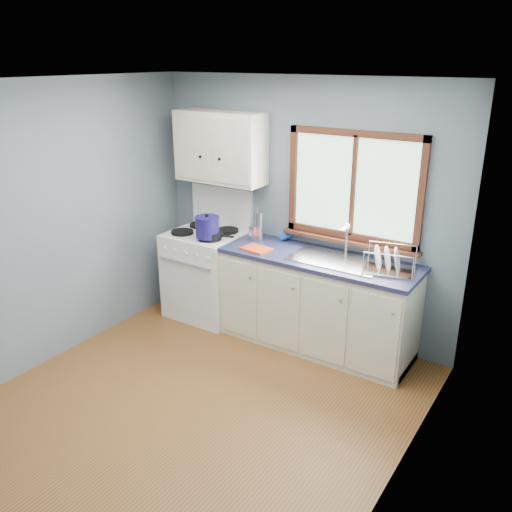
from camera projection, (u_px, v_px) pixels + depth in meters
The scene contains 18 objects.
floor at pixel (189, 412), 4.32m from camera, with size 3.20×3.60×0.02m, color brown.
ceiling at pixel (172, 81), 3.44m from camera, with size 3.20×3.60×0.02m, color white.
wall_back at pixel (302, 209), 5.30m from camera, with size 3.20×0.02×2.50m, color slate.
wall_left at pixel (40, 228), 4.70m from camera, with size 0.02×3.60×2.50m, color slate.
wall_right at pixel (401, 322), 3.05m from camera, with size 0.02×3.60×2.50m, color slate.
gas_range at pixel (207, 271), 5.78m from camera, with size 0.76×0.69×1.36m.
base_cabinets at pixel (317, 307), 5.16m from camera, with size 1.85×0.60×0.88m.
countertop at pixel (319, 259), 4.99m from camera, with size 1.89×0.64×0.04m, color #1B1E3B.
sink at pixel (336, 267), 4.91m from camera, with size 0.84×0.46×0.44m.
window at pixel (353, 194), 4.92m from camera, with size 1.36×0.10×1.03m.
upper_cabinets at pixel (220, 147), 5.40m from camera, with size 0.95×0.35×0.70m.
skillet at pixel (210, 234), 5.41m from camera, with size 0.41×0.30×0.05m.
stockpot at pixel (207, 227), 5.36m from camera, with size 0.29×0.29×0.24m.
utensil_crock at pixel (255, 232), 5.42m from camera, with size 0.14×0.14×0.37m.
thermos at pixel (260, 227), 5.36m from camera, with size 0.07×0.07×0.29m, color silver.
soap_bottle at pixel (281, 228), 5.37m from camera, with size 0.10×0.10×0.26m, color blue.
dish_towel at pixel (256, 249), 5.16m from camera, with size 0.27×0.19×0.02m, color #E0451A.
dish_rack at pixel (388, 265), 4.63m from camera, with size 0.49×0.41×0.22m.
Camera 1 is at (2.41, -2.74, 2.66)m, focal length 38.00 mm.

